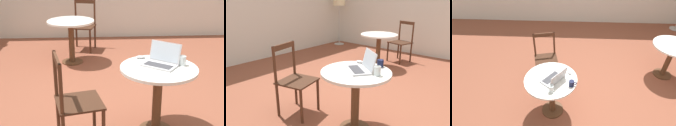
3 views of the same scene
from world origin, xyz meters
The scene contains 9 objects.
ground_plane centered at (0.00, 0.00, 0.00)m, with size 16.00×16.00×0.00m, color brown.
cafe_table_near centered at (-0.65, -0.34, 0.57)m, with size 0.78×0.78×0.73m.
cafe_table_mid centered at (1.58, 0.69, 0.57)m, with size 0.78×0.78×0.73m.
chair_near_back centered at (-0.85, 0.50, 0.47)m, with size 0.52×0.52×0.94m.
chair_mid_right centered at (2.31, 0.51, 0.47)m, with size 0.52×0.52×0.94m.
laptop centered at (-0.60, -0.37, 0.78)m, with size 0.41×0.42×0.22m.
mouse centered at (-0.37, -0.19, 0.75)m, with size 0.06×0.10×0.03m.
mug centered at (-0.34, -0.46, 0.78)m, with size 0.11×0.07×0.09m.
drinking_glass centered at (-0.61, -0.58, 0.78)m, with size 0.07×0.07×0.10m.
Camera 1 is at (-3.53, 0.30, 1.85)m, focal length 50.00 mm.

